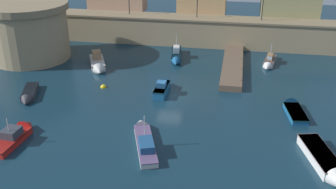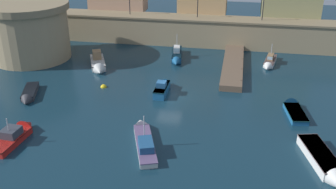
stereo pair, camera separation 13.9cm
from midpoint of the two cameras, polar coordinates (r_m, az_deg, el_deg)
name	(u,v)px [view 1 (the left image)]	position (r m, az deg, el deg)	size (l,w,h in m)	color
ground_plane	(169,96)	(41.00, 0.09, -0.21)	(96.56, 96.56, 0.00)	#112D3D
quay_wall	(191,31)	(56.89, 3.31, 9.14)	(40.63, 3.77, 3.92)	#9E8966
fortress_tower	(29,31)	(53.63, -19.40, 8.62)	(10.43, 10.43, 7.13)	#9E8966
pier_dock	(233,66)	(48.73, 9.17, 4.09)	(2.40, 13.98, 0.70)	brown
quay_lamp_1	(197,2)	(55.85, 4.15, 13.07)	(0.32, 0.32, 3.08)	black
quay_lamp_2	(263,4)	(55.60, 13.39, 12.52)	(0.32, 0.32, 3.23)	black
moored_boat_0	(29,95)	(43.00, -19.45, -0.06)	(2.78, 5.18, 1.18)	#333338
moored_boat_1	(163,87)	(41.74, -0.87, 1.04)	(1.20, 4.49, 1.53)	#195689
moored_boat_2	(293,109)	(39.64, 17.39, -1.95)	(2.15, 5.06, 1.41)	#195689
moored_boat_3	(176,55)	(51.17, 1.11, 5.62)	(2.00, 6.39, 3.17)	#195689
moored_boat_4	(144,139)	(32.93, -3.55, -6.33)	(3.66, 7.30, 3.15)	silver
moored_boat_5	(326,164)	(31.98, 21.60, -9.20)	(3.20, 6.91, 1.57)	white
moored_boat_6	(98,64)	(49.01, -10.12, 4.34)	(3.77, 5.94, 2.12)	silver
moored_boat_7	(16,134)	(35.75, -21.05, -5.37)	(1.92, 5.48, 2.79)	red
moored_boat_8	(269,62)	(50.80, 14.22, 4.53)	(2.05, 5.27, 2.74)	white
mooring_buoy_0	(103,87)	(43.58, -9.33, 1.02)	(0.65, 0.65, 0.65)	yellow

